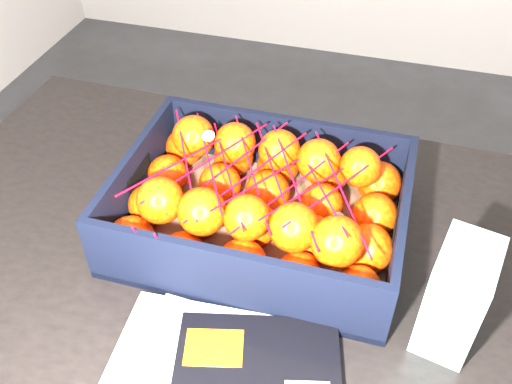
# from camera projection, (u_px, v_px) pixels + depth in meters

# --- Properties ---
(ground) EXTENTS (3.50, 3.50, 0.00)m
(ground) POSITION_uv_depth(u_px,v_px,m) (344.00, 368.00, 1.57)
(ground) COLOR #333335
(ground) RESTS_ON ground
(table) EXTENTS (1.21, 0.82, 0.75)m
(table) POSITION_uv_depth(u_px,v_px,m) (258.00, 308.00, 0.92)
(table) COLOR black
(table) RESTS_ON ground
(produce_crate) EXTENTS (0.43, 0.32, 0.12)m
(produce_crate) POSITION_uv_depth(u_px,v_px,m) (261.00, 215.00, 0.89)
(produce_crate) COLOR brown
(produce_crate) RESTS_ON table
(clementine_heap) EXTENTS (0.41, 0.30, 0.13)m
(clementine_heap) POSITION_uv_depth(u_px,v_px,m) (264.00, 202.00, 0.87)
(clementine_heap) COLOR #FF3B05
(clementine_heap) RESTS_ON produce_crate
(mesh_net) EXTENTS (0.36, 0.29, 0.10)m
(mesh_net) POSITION_uv_depth(u_px,v_px,m) (256.00, 177.00, 0.83)
(mesh_net) COLOR red
(mesh_net) RESTS_ON clementine_heap
(retail_carton) EXTENTS (0.09, 0.12, 0.15)m
(retail_carton) POSITION_uv_depth(u_px,v_px,m) (456.00, 296.00, 0.72)
(retail_carton) COLOR silver
(retail_carton) RESTS_ON table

